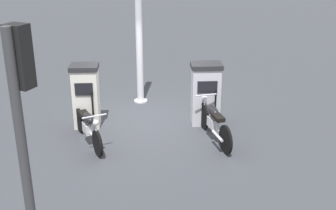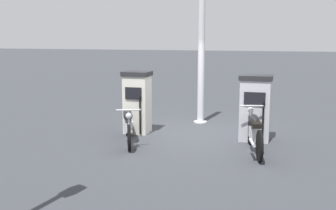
{
  "view_description": "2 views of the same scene",
  "coord_description": "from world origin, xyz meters",
  "px_view_note": "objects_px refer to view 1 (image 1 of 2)",
  "views": [
    {
      "loc": [
        10.67,
        -0.05,
        4.63
      ],
      "look_at": [
        1.77,
        0.47,
        1.17
      ],
      "focal_mm": 46.18,
      "sensor_mm": 36.0,
      "label": 1
    },
    {
      "loc": [
        10.27,
        2.18,
        2.61
      ],
      "look_at": [
        0.96,
        -0.46,
        0.95
      ],
      "focal_mm": 43.58,
      "sensor_mm": 36.0,
      "label": 2
    }
  ],
  "objects_px": {
    "fuel_pump_near": "(86,95)",
    "canopy_support_pole": "(139,40)",
    "fuel_pump_far": "(206,93)",
    "motorcycle_far_pump": "(214,121)",
    "motorcycle_near_pump": "(88,126)",
    "roadside_traffic_light": "(24,129)"
  },
  "relations": [
    {
      "from": "motorcycle_far_pump",
      "to": "fuel_pump_far",
      "type": "bearing_deg",
      "value": -176.55
    },
    {
      "from": "fuel_pump_near",
      "to": "motorcycle_near_pump",
      "type": "bearing_deg",
      "value": 7.84
    },
    {
      "from": "motorcycle_near_pump",
      "to": "roadside_traffic_light",
      "type": "xyz_separation_m",
      "value": [
        4.84,
        -0.04,
        2.12
      ]
    },
    {
      "from": "fuel_pump_near",
      "to": "fuel_pump_far",
      "type": "relative_size",
      "value": 1.01
    },
    {
      "from": "fuel_pump_far",
      "to": "motorcycle_near_pump",
      "type": "height_order",
      "value": "fuel_pump_far"
    },
    {
      "from": "roadside_traffic_light",
      "to": "motorcycle_near_pump",
      "type": "bearing_deg",
      "value": 179.51
    },
    {
      "from": "fuel_pump_near",
      "to": "motorcycle_far_pump",
      "type": "relative_size",
      "value": 0.79
    },
    {
      "from": "fuel_pump_near",
      "to": "canopy_support_pole",
      "type": "height_order",
      "value": "canopy_support_pole"
    },
    {
      "from": "motorcycle_far_pump",
      "to": "canopy_support_pole",
      "type": "relative_size",
      "value": 0.54
    },
    {
      "from": "fuel_pump_near",
      "to": "roadside_traffic_light",
      "type": "bearing_deg",
      "value": 1.03
    },
    {
      "from": "motorcycle_near_pump",
      "to": "motorcycle_far_pump",
      "type": "xyz_separation_m",
      "value": [
        -0.06,
        3.02,
        0.02
      ]
    },
    {
      "from": "roadside_traffic_light",
      "to": "fuel_pump_near",
      "type": "bearing_deg",
      "value": -178.97
    },
    {
      "from": "motorcycle_far_pump",
      "to": "canopy_support_pole",
      "type": "distance_m",
      "value": 3.55
    },
    {
      "from": "fuel_pump_near",
      "to": "motorcycle_far_pump",
      "type": "xyz_separation_m",
      "value": [
        1.01,
        3.16,
        -0.36
      ]
    },
    {
      "from": "fuel_pump_near",
      "to": "motorcycle_near_pump",
      "type": "xyz_separation_m",
      "value": [
        1.07,
        0.15,
        -0.38
      ]
    },
    {
      "from": "fuel_pump_near",
      "to": "canopy_support_pole",
      "type": "bearing_deg",
      "value": 141.28
    },
    {
      "from": "roadside_traffic_light",
      "to": "motorcycle_far_pump",
      "type": "bearing_deg",
      "value": 148.03
    },
    {
      "from": "fuel_pump_near",
      "to": "canopy_support_pole",
      "type": "xyz_separation_m",
      "value": [
        -1.73,
        1.39,
        1.03
      ]
    },
    {
      "from": "motorcycle_far_pump",
      "to": "roadside_traffic_light",
      "type": "relative_size",
      "value": 0.55
    },
    {
      "from": "fuel_pump_far",
      "to": "motorcycle_near_pump",
      "type": "distance_m",
      "value": 3.17
    },
    {
      "from": "fuel_pump_near",
      "to": "roadside_traffic_light",
      "type": "xyz_separation_m",
      "value": [
        5.91,
        0.11,
        1.73
      ]
    },
    {
      "from": "canopy_support_pole",
      "to": "fuel_pump_far",
      "type": "bearing_deg",
      "value": 44.74
    }
  ]
}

